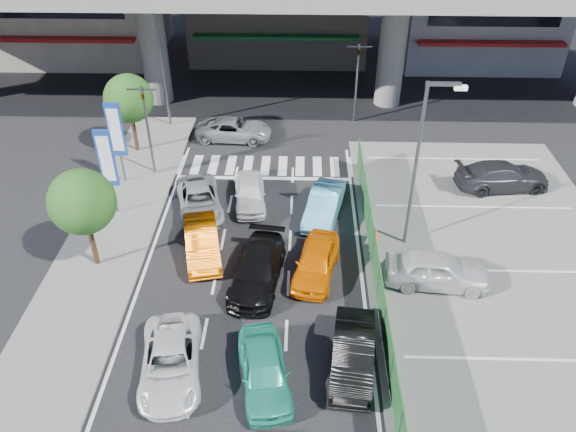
{
  "coord_description": "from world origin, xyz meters",
  "views": [
    {
      "loc": [
        2.09,
        -15.06,
        16.4
      ],
      "look_at": [
        1.52,
        5.29,
        1.93
      ],
      "focal_mm": 35.0,
      "sensor_mm": 36.0,
      "label": 1
    }
  ],
  "objects_px": {
    "traffic_light_right": "(358,63)",
    "signboard_far": "(116,132)",
    "street_lamp_left": "(164,54)",
    "parked_sedan_white": "(437,270)",
    "traffic_cone": "(376,234)",
    "signboard_near": "(107,161)",
    "taxi_teal_mid": "(264,370)",
    "sedan_white_mid_left": "(171,362)",
    "street_lamp_right": "(422,154)",
    "taxi_orange_left": "(202,242)",
    "sedan_white_front_mid": "(250,193)",
    "kei_truck_front_right": "(324,205)",
    "sedan_black_mid": "(258,269)",
    "taxi_orange_right": "(316,262)",
    "parked_sedan_dgrey": "(503,176)",
    "tree_near": "(82,202)",
    "tree_far": "(129,99)",
    "traffic_light_left": "(145,109)",
    "wagon_silver_front_left": "(199,200)",
    "hatch_black_mid_right": "(353,354)",
    "crossing_wagon_silver": "(234,129)"
  },
  "relations": [
    {
      "from": "traffic_light_right",
      "to": "signboard_far",
      "type": "xyz_separation_m",
      "value": [
        -13.1,
        -8.01,
        -0.87
      ]
    },
    {
      "from": "traffic_light_right",
      "to": "traffic_cone",
      "type": "bearing_deg",
      "value": -89.41
    },
    {
      "from": "taxi_teal_mid",
      "to": "street_lamp_left",
      "type": "bearing_deg",
      "value": 98.53
    },
    {
      "from": "tree_near",
      "to": "wagon_silver_front_left",
      "type": "xyz_separation_m",
      "value": [
        3.95,
        4.35,
        -2.76
      ]
    },
    {
      "from": "sedan_black_mid",
      "to": "wagon_silver_front_left",
      "type": "relative_size",
      "value": 1.05
    },
    {
      "from": "taxi_orange_left",
      "to": "street_lamp_right",
      "type": "bearing_deg",
      "value": -5.92
    },
    {
      "from": "traffic_light_right",
      "to": "signboard_far",
      "type": "distance_m",
      "value": 15.38
    },
    {
      "from": "street_lamp_left",
      "to": "wagon_silver_front_left",
      "type": "distance_m",
      "value": 11.0
    },
    {
      "from": "signboard_far",
      "to": "sedan_white_front_mid",
      "type": "xyz_separation_m",
      "value": [
        7.05,
        -1.92,
        -2.41
      ]
    },
    {
      "from": "sedan_black_mid",
      "to": "kei_truck_front_right",
      "type": "bearing_deg",
      "value": 66.88
    },
    {
      "from": "traffic_cone",
      "to": "crossing_wagon_silver",
      "type": "bearing_deg",
      "value": 127.44
    },
    {
      "from": "street_lamp_right",
      "to": "taxi_orange_right",
      "type": "distance_m",
      "value": 6.43
    },
    {
      "from": "street_lamp_right",
      "to": "sedan_white_front_mid",
      "type": "xyz_separation_m",
      "value": [
        -7.72,
        3.07,
        -4.12
      ]
    },
    {
      "from": "signboard_far",
      "to": "hatch_black_mid_right",
      "type": "bearing_deg",
      "value": -46.89
    },
    {
      "from": "taxi_teal_mid",
      "to": "street_lamp_right",
      "type": "bearing_deg",
      "value": 41.69
    },
    {
      "from": "street_lamp_left",
      "to": "tree_near",
      "type": "relative_size",
      "value": 1.67
    },
    {
      "from": "sedan_white_front_mid",
      "to": "street_lamp_left",
      "type": "bearing_deg",
      "value": 116.52
    },
    {
      "from": "kei_truck_front_right",
      "to": "parked_sedan_white",
      "type": "relative_size",
      "value": 0.94
    },
    {
      "from": "tree_near",
      "to": "traffic_light_left",
      "type": "bearing_deg",
      "value": 84.29
    },
    {
      "from": "tree_near",
      "to": "traffic_cone",
      "type": "relative_size",
      "value": 7.04
    },
    {
      "from": "hatch_black_mid_right",
      "to": "taxi_orange_left",
      "type": "xyz_separation_m",
      "value": [
        -6.42,
        6.32,
        0.0
      ]
    },
    {
      "from": "taxi_teal_mid",
      "to": "sedan_white_mid_left",
      "type": "bearing_deg",
      "value": 163.3
    },
    {
      "from": "kei_truck_front_right",
      "to": "signboard_far",
      "type": "bearing_deg",
      "value": 178.07
    },
    {
      "from": "traffic_light_right",
      "to": "traffic_cone",
      "type": "height_order",
      "value": "traffic_light_right"
    },
    {
      "from": "street_lamp_right",
      "to": "sedan_white_front_mid",
      "type": "distance_m",
      "value": 9.27
    },
    {
      "from": "tree_far",
      "to": "sedan_white_mid_left",
      "type": "height_order",
      "value": "tree_far"
    },
    {
      "from": "taxi_teal_mid",
      "to": "wagon_silver_front_left",
      "type": "distance_m",
      "value": 11.32
    },
    {
      "from": "sedan_white_mid_left",
      "to": "hatch_black_mid_right",
      "type": "distance_m",
      "value": 6.53
    },
    {
      "from": "sedan_black_mid",
      "to": "traffic_light_left",
      "type": "bearing_deg",
      "value": 133.52
    },
    {
      "from": "sedan_white_mid_left",
      "to": "kei_truck_front_right",
      "type": "relative_size",
      "value": 1.07
    },
    {
      "from": "traffic_light_left",
      "to": "sedan_black_mid",
      "type": "distance_m",
      "value": 11.51
    },
    {
      "from": "sedan_white_mid_left",
      "to": "traffic_cone",
      "type": "relative_size",
      "value": 6.6
    },
    {
      "from": "street_lamp_left",
      "to": "parked_sedan_white",
      "type": "relative_size",
      "value": 1.8
    },
    {
      "from": "tree_near",
      "to": "kei_truck_front_right",
      "type": "distance_m",
      "value": 11.35
    },
    {
      "from": "traffic_light_right",
      "to": "sedan_white_mid_left",
      "type": "xyz_separation_m",
      "value": [
        -7.96,
        -20.93,
        -3.31
      ]
    },
    {
      "from": "traffic_light_left",
      "to": "taxi_teal_mid",
      "type": "distance_m",
      "value": 16.26
    },
    {
      "from": "sedan_white_mid_left",
      "to": "sedan_white_front_mid",
      "type": "bearing_deg",
      "value": 71.72
    },
    {
      "from": "taxi_orange_right",
      "to": "parked_sedan_dgrey",
      "type": "relative_size",
      "value": 0.81
    },
    {
      "from": "street_lamp_left",
      "to": "signboard_far",
      "type": "bearing_deg",
      "value": -100.31
    },
    {
      "from": "traffic_cone",
      "to": "signboard_near",
      "type": "bearing_deg",
      "value": 171.69
    },
    {
      "from": "taxi_orange_left",
      "to": "sedan_white_front_mid",
      "type": "height_order",
      "value": "taxi_orange_left"
    },
    {
      "from": "traffic_light_right",
      "to": "tree_near",
      "type": "xyz_separation_m",
      "value": [
        -12.5,
        -15.0,
        -0.55
      ]
    },
    {
      "from": "street_lamp_right",
      "to": "parked_sedan_white",
      "type": "bearing_deg",
      "value": -76.26
    },
    {
      "from": "sedan_black_mid",
      "to": "parked_sedan_white",
      "type": "xyz_separation_m",
      "value": [
        7.6,
        0.04,
        0.13
      ]
    },
    {
      "from": "sedan_white_mid_left",
      "to": "sedan_black_mid",
      "type": "relative_size",
      "value": 0.95
    },
    {
      "from": "hatch_black_mid_right",
      "to": "crossing_wagon_silver",
      "type": "height_order",
      "value": "hatch_black_mid_right"
    },
    {
      "from": "taxi_teal_mid",
      "to": "parked_sedan_white",
      "type": "bearing_deg",
      "value": 26.44
    },
    {
      "from": "street_lamp_left",
      "to": "traffic_cone",
      "type": "distance_m",
      "value": 17.41
    },
    {
      "from": "tree_far",
      "to": "sedan_black_mid",
      "type": "height_order",
      "value": "tree_far"
    },
    {
      "from": "taxi_teal_mid",
      "to": "hatch_black_mid_right",
      "type": "distance_m",
      "value": 3.25
    }
  ]
}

